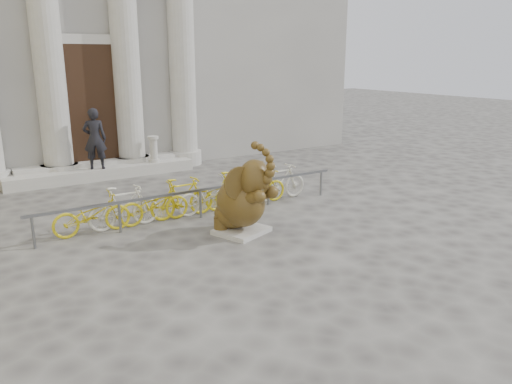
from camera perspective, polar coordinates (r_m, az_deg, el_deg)
ground at (r=8.86m, az=0.02°, el=-10.32°), size 80.00×80.00×0.00m
entrance_steps at (r=17.09m, az=-17.26°, el=2.23°), size 6.00×1.20×0.36m
elephant_statue at (r=10.96m, az=-1.54°, el=-0.97°), size 1.41×1.66×2.10m
bike_rack at (r=12.40m, az=-6.96°, el=-0.42°), size 8.00×0.53×1.00m
pedestrian at (r=16.53m, az=-17.95°, el=5.81°), size 0.82×0.67×1.93m
balustrade_post at (r=17.21m, az=-11.62°, el=4.70°), size 0.36×0.36×0.88m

